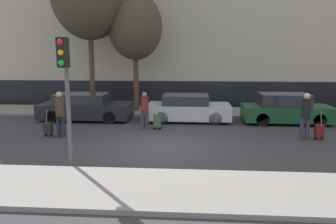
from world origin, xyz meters
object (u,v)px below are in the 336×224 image
(pedestrian_right, at_px, (306,113))
(traffic_light, at_px, (65,77))
(pedestrian_left, at_px, (60,111))
(trolley_center, at_px, (157,121))
(parked_car_0, at_px, (85,107))
(trolley_right, at_px, (319,131))
(parked_car_2, at_px, (286,109))
(bare_tree_near_crossing, at_px, (135,27))
(pedestrian_center, at_px, (145,108))
(parked_car_1, at_px, (188,109))
(trolley_left, at_px, (48,128))

(pedestrian_right, distance_m, traffic_light, 8.85)
(pedestrian_left, distance_m, trolley_center, 4.03)
(trolley_center, bearing_deg, parked_car_0, 153.79)
(trolley_right, bearing_deg, traffic_light, -155.08)
(parked_car_0, distance_m, trolley_right, 10.63)
(traffic_light, bearing_deg, trolley_right, 24.92)
(parked_car_2, distance_m, bare_tree_near_crossing, 8.88)
(trolley_right, height_order, bare_tree_near_crossing, bare_tree_near_crossing)
(pedestrian_center, bearing_deg, parked_car_2, -163.55)
(parked_car_1, bearing_deg, trolley_right, -32.26)
(parked_car_2, relative_size, trolley_right, 3.63)
(trolley_center, height_order, trolley_right, trolley_center)
(pedestrian_left, xyz_separation_m, pedestrian_right, (9.47, 0.35, -0.01))
(pedestrian_right, bearing_deg, parked_car_2, -89.73)
(pedestrian_center, height_order, trolley_right, pedestrian_center)
(trolley_right, bearing_deg, parked_car_2, 98.55)
(parked_car_2, bearing_deg, trolley_center, -163.21)
(parked_car_1, bearing_deg, parked_car_0, -179.10)
(bare_tree_near_crossing, bearing_deg, pedestrian_right, -36.17)
(parked_car_0, xyz_separation_m, pedestrian_center, (3.24, -1.85, 0.30))
(traffic_light, xyz_separation_m, bare_tree_near_crossing, (0.34, 9.33, 2.07))
(parked_car_2, xyz_separation_m, pedestrian_left, (-9.57, -3.36, 0.37))
(parked_car_0, bearing_deg, trolley_right, -17.05)
(parked_car_0, distance_m, bare_tree_near_crossing, 5.16)
(bare_tree_near_crossing, bearing_deg, traffic_light, -92.11)
(trolley_center, bearing_deg, parked_car_2, 16.79)
(trolley_left, xyz_separation_m, bare_tree_near_crossing, (2.58, 5.73, 4.35))
(pedestrian_left, height_order, trolley_left, pedestrian_left)
(pedestrian_left, distance_m, trolley_right, 10.05)
(trolley_center, bearing_deg, bare_tree_near_crossing, 111.07)
(parked_car_0, xyz_separation_m, trolley_left, (-0.41, -3.39, -0.29))
(pedestrian_left, relative_size, bare_tree_near_crossing, 0.28)
(trolley_left, distance_m, bare_tree_near_crossing, 7.65)
(traffic_light, bearing_deg, pedestrian_center, 74.58)
(parked_car_1, height_order, trolley_left, parked_car_1)
(parked_car_0, bearing_deg, pedestrian_left, -87.78)
(parked_car_1, height_order, pedestrian_left, pedestrian_left)
(parked_car_1, xyz_separation_m, pedestrian_center, (-1.86, -1.93, 0.31))
(trolley_center, bearing_deg, trolley_right, -11.11)
(parked_car_1, xyz_separation_m, trolley_left, (-5.51, -3.47, -0.28))
(trolley_right, height_order, traffic_light, traffic_light)
(trolley_right, bearing_deg, bare_tree_near_crossing, 145.66)
(pedestrian_left, relative_size, pedestrian_center, 1.10)
(pedestrian_right, relative_size, bare_tree_near_crossing, 0.28)
(parked_car_2, bearing_deg, pedestrian_left, -160.64)
(pedestrian_right, bearing_deg, bare_tree_near_crossing, -34.12)
(pedestrian_right, distance_m, bare_tree_near_crossing, 9.92)
(pedestrian_left, bearing_deg, trolley_right, 7.65)
(trolley_right, relative_size, traffic_light, 0.30)
(parked_car_0, bearing_deg, pedestrian_center, -29.79)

